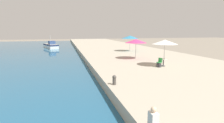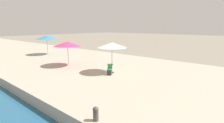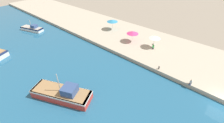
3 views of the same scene
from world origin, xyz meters
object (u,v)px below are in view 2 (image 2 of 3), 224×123
Objects in this scene: cafe_umbrella_white at (68,44)px; cafe_umbrella_striped at (47,37)px; cafe_table at (112,67)px; mooring_bollard at (96,113)px; cafe_chair_left at (109,71)px; cafe_umbrella_pink at (112,45)px.

cafe_umbrella_white is 0.94× the size of cafe_umbrella_striped.
cafe_table is (0.79, -5.27, -1.76)m from cafe_umbrella_white.
cafe_chair_left is at bearing 36.83° from mooring_bollard.
cafe_table is at bearing -164.84° from cafe_umbrella_pink.
cafe_umbrella_pink reaches higher than cafe_table.
mooring_bollard is (-5.86, -4.39, 0.02)m from cafe_chair_left.
cafe_umbrella_striped is at bearing 74.04° from cafe_umbrella_white.
cafe_umbrella_striped is (1.52, 13.64, 0.05)m from cafe_umbrella_pink.
cafe_chair_left is (-0.73, -0.35, -2.13)m from cafe_umbrella_pink.
cafe_umbrella_pink is 2.28m from cafe_chair_left.
cafe_chair_left is (-0.64, -0.33, -0.21)m from cafe_table.
cafe_umbrella_striped is 4.54× the size of mooring_bollard.
cafe_umbrella_pink is 4.09× the size of mooring_bollard.
cafe_umbrella_striped is at bearing 83.64° from cafe_umbrella_pink.
cafe_umbrella_striped reaches higher than cafe_umbrella_white.
cafe_umbrella_striped reaches higher than mooring_bollard.
cafe_umbrella_white is 3.06× the size of cafe_chair_left.
cafe_umbrella_striped is 14.34m from cafe_chair_left.
cafe_umbrella_pink is at bearing 35.71° from mooring_bollard.
cafe_table is 1.22× the size of mooring_bollard.
cafe_chair_left is at bearing -99.15° from cafe_umbrella_striped.
cafe_umbrella_white is (-0.88, 5.25, -0.16)m from cafe_umbrella_pink.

